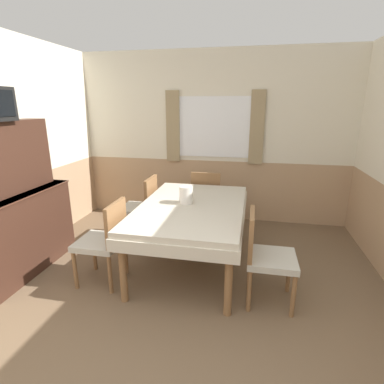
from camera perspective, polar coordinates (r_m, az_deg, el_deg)
The scene contains 9 objects.
wall_back at distance 4.75m, azimuth 3.96°, elevation 10.24°, with size 4.56×0.09×2.60m.
wall_left at distance 3.98m, azimuth -32.23°, elevation 6.47°, with size 0.05×4.03×2.60m.
dining_table at distance 3.37m, azimuth -0.04°, elevation -4.10°, with size 1.17×1.80×0.73m.
chair_head_window at distance 4.45m, azimuth 2.84°, elevation -0.90°, with size 0.44×0.44×0.89m.
chair_left_near at distance 3.22m, azimuth -16.21°, elevation -8.53°, with size 0.44×0.44×0.89m.
chair_right_near at distance 2.89m, azimuth 13.72°, elevation -11.34°, with size 0.44×0.44×0.89m.
chair_left_far at distance 4.12m, azimuth -9.48°, elevation -2.58°, with size 0.44×0.44×0.89m.
sideboard at distance 3.78m, azimuth -30.47°, elevation -3.18°, with size 0.46×1.27×1.65m.
vase at distance 3.37m, azimuth -1.13°, elevation -0.55°, with size 0.15×0.15×0.20m.
Camera 1 is at (0.63, -1.03, 1.81)m, focal length 28.00 mm.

